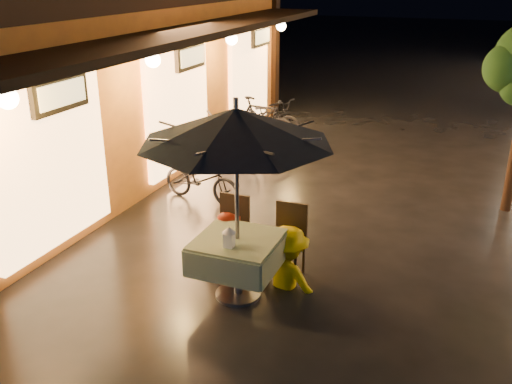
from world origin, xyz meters
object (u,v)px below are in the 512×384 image
at_px(patio_umbrella, 236,126).
at_px(bicycle_0, 202,179).
at_px(person_orange, 225,214).
at_px(cafe_table, 238,253).
at_px(table_lantern, 229,236).
at_px(person_yellow, 288,229).

relative_size(patio_umbrella, bicycle_0, 1.61).
distance_m(person_orange, bicycle_0, 2.53).
distance_m(cafe_table, bicycle_0, 3.18).
height_order(cafe_table, patio_umbrella, patio_umbrella).
xyz_separation_m(table_lantern, person_yellow, (0.46, 0.74, -0.16)).
bearing_deg(table_lantern, person_orange, 117.35).
relative_size(person_orange, person_yellow, 1.07).
distance_m(cafe_table, table_lantern, 0.41).
bearing_deg(person_orange, table_lantern, 114.60).
height_order(person_yellow, bicycle_0, person_yellow).
xyz_separation_m(person_orange, bicycle_0, (-1.40, 2.08, -0.41)).
xyz_separation_m(person_yellow, bicycle_0, (-2.26, 2.11, -0.36)).
distance_m(cafe_table, person_orange, 0.71).
bearing_deg(patio_umbrella, table_lantern, -90.00).
bearing_deg(cafe_table, person_orange, 126.74).
relative_size(cafe_table, patio_umbrella, 0.40).
bearing_deg(person_orange, cafe_table, 123.99).
height_order(table_lantern, person_yellow, person_yellow).
bearing_deg(bicycle_0, person_yellow, -123.14).
height_order(patio_umbrella, person_orange, patio_umbrella).
relative_size(cafe_table, table_lantern, 3.96).
bearing_deg(patio_umbrella, person_yellow, 47.19).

